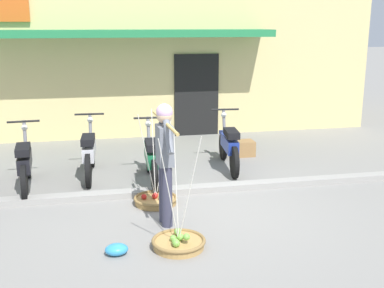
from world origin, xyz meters
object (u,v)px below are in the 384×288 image
object	(u,v)px
fruit_vendor	(165,156)
motorcycle_end_of_row	(229,146)
motorcycle_second_in_row	(90,153)
fruit_basket_right_side	(179,242)
motorcycle_nearest_shop	(25,163)
motorcycle_third_in_row	(151,158)
wooden_crate	(243,148)
plastic_litter_bag	(117,249)
fruit_basket_left_side	(156,199)

from	to	relation	value
fruit_vendor	motorcycle_end_of_row	size ratio (longest dim) A/B	0.93
fruit_vendor	motorcycle_second_in_row	bearing A→B (deg)	113.37
fruit_basket_right_side	motorcycle_nearest_shop	world-z (taller)	fruit_basket_right_side
motorcycle_third_in_row	wooden_crate	distance (m)	2.55
motorcycle_nearest_shop	motorcycle_end_of_row	size ratio (longest dim) A/B	1.00
motorcycle_nearest_shop	plastic_litter_bag	size ratio (longest dim) A/B	6.50
motorcycle_third_in_row	plastic_litter_bag	xyz separation A→B (m)	(-0.75, -2.61, -0.38)
plastic_litter_bag	motorcycle_second_in_row	bearing A→B (deg)	95.43
motorcycle_end_of_row	plastic_litter_bag	xyz separation A→B (m)	(-2.30, -3.16, -0.38)
motorcycle_end_of_row	wooden_crate	distance (m)	1.05
motorcycle_third_in_row	motorcycle_nearest_shop	bearing A→B (deg)	177.08
fruit_vendor	motorcycle_second_in_row	world-z (taller)	fruit_vendor
plastic_litter_bag	wooden_crate	bearing A→B (deg)	54.42
motorcycle_second_in_row	motorcycle_end_of_row	distance (m)	2.60
motorcycle_second_in_row	motorcycle_end_of_row	size ratio (longest dim) A/B	1.00
fruit_basket_right_side	motorcycle_third_in_row	bearing A→B (deg)	90.40
plastic_litter_bag	wooden_crate	distance (m)	4.92
motorcycle_nearest_shop	wooden_crate	distance (m)	4.42
motorcycle_second_in_row	fruit_basket_left_side	bearing A→B (deg)	-58.54
motorcycle_second_in_row	motorcycle_end_of_row	world-z (taller)	same
motorcycle_nearest_shop	motorcycle_third_in_row	xyz separation A→B (m)	(2.11, -0.11, 0.00)
motorcycle_end_of_row	wooden_crate	size ratio (longest dim) A/B	4.13
fruit_basket_right_side	motorcycle_third_in_row	distance (m)	2.60
motorcycle_end_of_row	plastic_litter_bag	distance (m)	3.93
fruit_basket_left_side	motorcycle_third_in_row	distance (m)	1.09
fruit_basket_left_side	motorcycle_second_in_row	size ratio (longest dim) A/B	0.80
wooden_crate	fruit_basket_right_side	bearing A→B (deg)	-117.83
motorcycle_nearest_shop	motorcycle_end_of_row	bearing A→B (deg)	7.02
fruit_basket_left_side	fruit_basket_right_side	world-z (taller)	same
fruit_basket_right_side	motorcycle_end_of_row	size ratio (longest dim) A/B	0.80
fruit_basket_left_side	plastic_litter_bag	bearing A→B (deg)	-113.27
fruit_vendor	motorcycle_end_of_row	bearing A→B (deg)	56.19
fruit_basket_right_side	plastic_litter_bag	bearing A→B (deg)	-177.41
fruit_basket_right_side	wooden_crate	distance (m)	4.48
motorcycle_second_in_row	motorcycle_end_of_row	bearing A→B (deg)	-0.52
motorcycle_second_in_row	wooden_crate	world-z (taller)	motorcycle_second_in_row
wooden_crate	fruit_vendor	bearing A→B (deg)	-123.81
motorcycle_nearest_shop	wooden_crate	size ratio (longest dim) A/B	4.14
motorcycle_second_in_row	fruit_vendor	bearing A→B (deg)	-66.63
fruit_vendor	motorcycle_third_in_row	world-z (taller)	fruit_vendor
motorcycle_nearest_shop	motorcycle_end_of_row	distance (m)	3.69
motorcycle_nearest_shop	motorcycle_second_in_row	distance (m)	1.16
fruit_vendor	motorcycle_nearest_shop	size ratio (longest dim) A/B	0.93
wooden_crate	motorcycle_second_in_row	bearing A→B (deg)	-165.64
motorcycle_nearest_shop	motorcycle_second_in_row	size ratio (longest dim) A/B	1.00
plastic_litter_bag	motorcycle_end_of_row	bearing A→B (deg)	53.97
fruit_basket_left_side	motorcycle_end_of_row	distance (m)	2.30
motorcycle_end_of_row	motorcycle_nearest_shop	bearing A→B (deg)	-172.98
fruit_vendor	motorcycle_third_in_row	xyz separation A→B (m)	(0.02, 1.80, -0.52)
wooden_crate	fruit_basket_left_side	bearing A→B (deg)	-132.06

